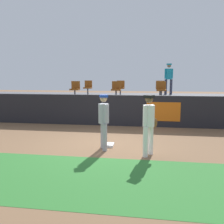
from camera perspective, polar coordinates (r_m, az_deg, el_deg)
name	(u,v)px	position (r m, az deg, el deg)	size (l,w,h in m)	color
ground_plane	(101,144)	(8.31, -2.53, -7.66)	(60.00, 60.00, 0.00)	brown
grass_foreground_strip	(79,177)	(5.79, -7.84, -15.04)	(18.00, 2.80, 0.01)	#2D722D
first_base	(108,145)	(8.12, -1.04, -7.75)	(0.40, 0.40, 0.08)	white
player_fielder_home	(149,121)	(7.04, 8.70, -2.13)	(0.52, 0.48, 1.77)	white
player_runner_visitor	(104,118)	(7.54, -1.97, -1.47)	(0.43, 0.46, 1.74)	#9EA3AD
field_wall	(115,110)	(11.33, 0.63, 0.40)	(18.00, 0.26, 1.44)	black
bleacher_platform	(120,106)	(13.88, 2.02, 1.40)	(18.00, 4.80, 1.21)	#59595E
seat_front_center	(116,88)	(12.68, 1.00, 5.62)	(0.48, 0.44, 0.84)	#4C4C51
seat_front_right	(161,89)	(12.59, 11.55, 5.43)	(0.48, 0.44, 0.84)	#4C4C51
seat_front_left	(75,88)	(13.15, -8.69, 5.62)	(0.46, 0.44, 0.84)	#4C4C51
seat_back_left	(88,87)	(14.81, -5.69, 5.98)	(0.45, 0.44, 0.84)	#4C4C51
seat_back_right	(160,87)	(14.39, 11.26, 5.79)	(0.47, 0.44, 0.84)	#4C4C51
seat_back_center	(121,87)	(14.46, 2.02, 5.96)	(0.46, 0.44, 0.84)	#4C4C51
spectator_hooded	(169,77)	(15.13, 13.23, 8.12)	(0.51, 0.42, 1.85)	#33384C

